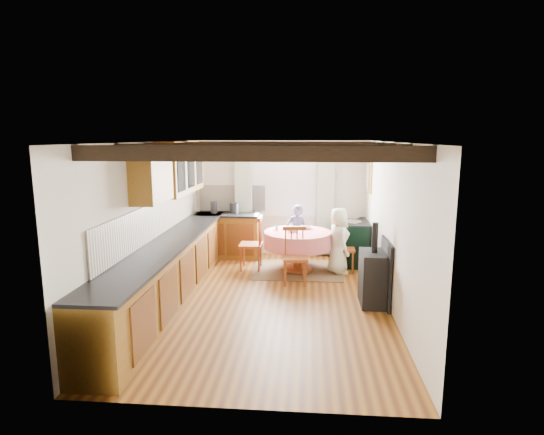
# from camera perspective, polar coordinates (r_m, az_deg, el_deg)

# --- Properties ---
(floor) EXTENTS (3.60, 5.50, 0.00)m
(floor) POSITION_cam_1_polar(r_m,az_deg,el_deg) (6.88, -0.56, -10.68)
(floor) COLOR #935A1B
(floor) RESTS_ON ground
(ceiling) EXTENTS (3.60, 5.50, 0.00)m
(ceiling) POSITION_cam_1_polar(r_m,az_deg,el_deg) (6.42, -0.59, 9.74)
(ceiling) COLOR white
(ceiling) RESTS_ON ground
(wall_back) EXTENTS (3.60, 0.00, 2.40)m
(wall_back) POSITION_cam_1_polar(r_m,az_deg,el_deg) (9.25, 0.99, 2.48)
(wall_back) COLOR silver
(wall_back) RESTS_ON ground
(wall_front) EXTENTS (3.60, 0.00, 2.40)m
(wall_front) POSITION_cam_1_polar(r_m,az_deg,el_deg) (3.90, -4.33, -8.68)
(wall_front) COLOR silver
(wall_front) RESTS_ON ground
(wall_left) EXTENTS (0.00, 5.50, 2.40)m
(wall_left) POSITION_cam_1_polar(r_m,az_deg,el_deg) (6.94, -15.54, -0.56)
(wall_left) COLOR silver
(wall_left) RESTS_ON ground
(wall_right) EXTENTS (0.00, 5.50, 2.40)m
(wall_right) POSITION_cam_1_polar(r_m,az_deg,el_deg) (6.63, 15.12, -1.05)
(wall_right) COLOR silver
(wall_right) RESTS_ON ground
(beam_a) EXTENTS (3.60, 0.16, 0.16)m
(beam_a) POSITION_cam_1_polar(r_m,az_deg,el_deg) (4.43, -3.00, 8.27)
(beam_a) COLOR black
(beam_a) RESTS_ON ceiling
(beam_b) EXTENTS (3.60, 0.16, 0.16)m
(beam_b) POSITION_cam_1_polar(r_m,az_deg,el_deg) (5.42, -1.58, 8.67)
(beam_b) COLOR black
(beam_b) RESTS_ON ceiling
(beam_c) EXTENTS (3.60, 0.16, 0.16)m
(beam_c) POSITION_cam_1_polar(r_m,az_deg,el_deg) (6.42, -0.59, 8.94)
(beam_c) COLOR black
(beam_c) RESTS_ON ceiling
(beam_d) EXTENTS (3.60, 0.16, 0.16)m
(beam_d) POSITION_cam_1_polar(r_m,az_deg,el_deg) (7.41, 0.13, 9.13)
(beam_d) COLOR black
(beam_d) RESTS_ON ceiling
(beam_e) EXTENTS (3.60, 0.16, 0.16)m
(beam_e) POSITION_cam_1_polar(r_m,az_deg,el_deg) (8.41, 0.68, 9.28)
(beam_e) COLOR black
(beam_e) RESTS_ON ceiling
(splash_left) EXTENTS (0.02, 4.50, 0.55)m
(splash_left) POSITION_cam_1_polar(r_m,az_deg,el_deg) (7.21, -14.58, -0.11)
(splash_left) COLOR beige
(splash_left) RESTS_ON wall_left
(splash_back) EXTENTS (1.40, 0.02, 0.55)m
(splash_back) POSITION_cam_1_polar(r_m,az_deg,el_deg) (9.34, -5.15, 2.52)
(splash_back) COLOR beige
(splash_back) RESTS_ON wall_back
(base_cabinet_left) EXTENTS (0.60, 5.30, 0.88)m
(base_cabinet_left) POSITION_cam_1_polar(r_m,az_deg,el_deg) (7.02, -12.93, -6.70)
(base_cabinet_left) COLOR brown
(base_cabinet_left) RESTS_ON floor
(base_cabinet_back) EXTENTS (1.30, 0.60, 0.88)m
(base_cabinet_back) POSITION_cam_1_polar(r_m,az_deg,el_deg) (9.22, -5.68, -2.40)
(base_cabinet_back) COLOR brown
(base_cabinet_back) RESTS_ON floor
(worktop_left) EXTENTS (0.64, 5.30, 0.04)m
(worktop_left) POSITION_cam_1_polar(r_m,az_deg,el_deg) (6.90, -12.92, -3.06)
(worktop_left) COLOR black
(worktop_left) RESTS_ON base_cabinet_left
(worktop_back) EXTENTS (1.30, 0.64, 0.04)m
(worktop_back) POSITION_cam_1_polar(r_m,az_deg,el_deg) (9.11, -5.75, 0.39)
(worktop_back) COLOR black
(worktop_back) RESTS_ON base_cabinet_back
(wall_cabinet_glass) EXTENTS (0.34, 1.80, 0.90)m
(wall_cabinet_glass) POSITION_cam_1_polar(r_m,az_deg,el_deg) (7.92, -11.66, 6.40)
(wall_cabinet_glass) COLOR brown
(wall_cabinet_glass) RESTS_ON wall_left
(wall_cabinet_solid) EXTENTS (0.34, 0.90, 0.70)m
(wall_cabinet_solid) POSITION_cam_1_polar(r_m,az_deg,el_deg) (6.51, -15.34, 4.97)
(wall_cabinet_solid) COLOR brown
(wall_cabinet_solid) RESTS_ON wall_left
(window_frame) EXTENTS (1.34, 0.03, 1.54)m
(window_frame) POSITION_cam_1_polar(r_m,az_deg,el_deg) (9.18, 1.62, 4.93)
(window_frame) COLOR white
(window_frame) RESTS_ON wall_back
(window_pane) EXTENTS (1.20, 0.01, 1.40)m
(window_pane) POSITION_cam_1_polar(r_m,az_deg,el_deg) (9.18, 1.62, 4.93)
(window_pane) COLOR white
(window_pane) RESTS_ON wall_back
(curtain_left) EXTENTS (0.35, 0.10, 2.10)m
(curtain_left) POSITION_cam_1_polar(r_m,az_deg,el_deg) (9.24, -3.70, 1.83)
(curtain_left) COLOR beige
(curtain_left) RESTS_ON wall_back
(curtain_right) EXTENTS (0.35, 0.10, 2.10)m
(curtain_right) POSITION_cam_1_polar(r_m,az_deg,el_deg) (9.15, 6.90, 1.69)
(curtain_right) COLOR beige
(curtain_right) RESTS_ON wall_back
(curtain_rod) EXTENTS (2.00, 0.03, 0.03)m
(curtain_rod) POSITION_cam_1_polar(r_m,az_deg,el_deg) (9.06, 1.61, 8.66)
(curtain_rod) COLOR black
(curtain_rod) RESTS_ON wall_back
(wall_picture) EXTENTS (0.04, 0.50, 0.60)m
(wall_picture) POSITION_cam_1_polar(r_m,az_deg,el_deg) (8.80, 12.43, 5.11)
(wall_picture) COLOR gold
(wall_picture) RESTS_ON wall_right
(wall_plate) EXTENTS (0.30, 0.02, 0.30)m
(wall_plate) POSITION_cam_1_polar(r_m,az_deg,el_deg) (9.15, 7.59, 5.46)
(wall_plate) COLOR silver
(wall_plate) RESTS_ON wall_back
(rug) EXTENTS (1.65, 1.28, 0.01)m
(rug) POSITION_cam_1_polar(r_m,az_deg,el_deg) (8.34, 3.28, -6.84)
(rug) COLOR brown
(rug) RESTS_ON floor
(dining_table) EXTENTS (1.24, 1.24, 0.75)m
(dining_table) POSITION_cam_1_polar(r_m,az_deg,el_deg) (8.23, 3.31, -4.39)
(dining_table) COLOR #FE807C
(dining_table) RESTS_ON floor
(chair_near) EXTENTS (0.46, 0.48, 0.97)m
(chair_near) POSITION_cam_1_polar(r_m,az_deg,el_deg) (7.49, 2.97, -5.00)
(chair_near) COLOR #94451E
(chair_near) RESTS_ON floor
(chair_left) EXTENTS (0.46, 0.44, 1.02)m
(chair_left) POSITION_cam_1_polar(r_m,az_deg,el_deg) (8.30, -2.75, -3.30)
(chair_left) COLOR #94451E
(chair_left) RESTS_ON floor
(chair_right) EXTENTS (0.42, 0.40, 0.93)m
(chair_right) POSITION_cam_1_polar(r_m,az_deg,el_deg) (8.28, 9.34, -3.80)
(chair_right) COLOR #94451E
(chair_right) RESTS_ON floor
(aga_range) EXTENTS (0.61, 0.94, 0.87)m
(aga_range) POSITION_cam_1_polar(r_m,az_deg,el_deg) (8.85, 10.29, -3.10)
(aga_range) COLOR black
(aga_range) RESTS_ON floor
(cast_iron_stove) EXTENTS (0.37, 0.62, 1.24)m
(cast_iron_stove) POSITION_cam_1_polar(r_m,az_deg,el_deg) (6.72, 13.04, -5.87)
(cast_iron_stove) COLOR black
(cast_iron_stove) RESTS_ON floor
(child_far) EXTENTS (0.46, 0.34, 1.17)m
(child_far) POSITION_cam_1_polar(r_m,az_deg,el_deg) (8.77, 3.21, -2.06)
(child_far) COLOR #464A6F
(child_far) RESTS_ON floor
(child_right) EXTENTS (0.55, 0.68, 1.21)m
(child_right) POSITION_cam_1_polar(r_m,az_deg,el_deg) (8.13, 8.59, -3.00)
(child_right) COLOR #E7EDCB
(child_right) RESTS_ON floor
(bowl_a) EXTENTS (0.24, 0.24, 0.05)m
(bowl_a) POSITION_cam_1_polar(r_m,az_deg,el_deg) (8.41, 4.47, -1.29)
(bowl_a) COLOR silver
(bowl_a) RESTS_ON dining_table
(bowl_b) EXTENTS (0.22, 0.22, 0.07)m
(bowl_b) POSITION_cam_1_polar(r_m,az_deg,el_deg) (8.12, 2.65, -1.63)
(bowl_b) COLOR silver
(bowl_b) RESTS_ON dining_table
(cup) EXTENTS (0.12, 0.12, 0.08)m
(cup) POSITION_cam_1_polar(r_m,az_deg,el_deg) (8.29, 0.62, -1.31)
(cup) COLOR silver
(cup) RESTS_ON dining_table
(canister_tall) EXTENTS (0.14, 0.14, 0.24)m
(canister_tall) POSITION_cam_1_polar(r_m,az_deg,el_deg) (9.15, -7.54, 1.31)
(canister_tall) COLOR #262628
(canister_tall) RESTS_ON worktop_back
(canister_wide) EXTENTS (0.19, 0.19, 0.22)m
(canister_wide) POSITION_cam_1_polar(r_m,az_deg,el_deg) (9.11, -4.89, 1.23)
(canister_wide) COLOR #262628
(canister_wide) RESTS_ON worktop_back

